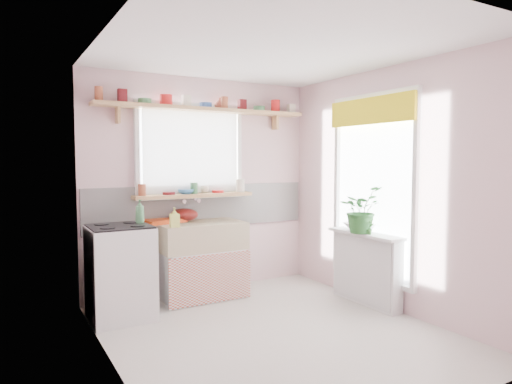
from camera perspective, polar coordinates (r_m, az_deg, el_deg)
room at (r=5.08m, az=3.41°, el=2.04°), size 3.20×3.20×3.20m
sink_unit at (r=5.20m, az=-6.88°, el=-8.37°), size 0.95×0.65×1.11m
cooker at (r=4.68m, az=-16.59°, el=-9.55°), size 0.58×0.58×0.93m
radiator_ledge at (r=5.09m, az=13.62°, el=-9.12°), size 0.22×0.95×0.78m
windowsill at (r=5.27m, az=-7.74°, el=-0.43°), size 1.40×0.22×0.04m
pine_shelf at (r=5.33m, az=-6.29°, el=10.18°), size 2.52×0.24×0.04m
shelf_crockery at (r=5.34m, az=-6.29°, el=10.99°), size 2.47×0.11×0.12m
sill_crockery at (r=5.26m, az=-7.75°, el=0.40°), size 1.35×0.11×0.12m
dish_tray at (r=5.18m, az=-11.65°, el=-3.52°), size 0.51×0.43×0.04m
colander at (r=5.26m, az=-8.98°, el=-2.82°), size 0.36×0.36×0.14m
jade_plant at (r=4.94m, az=12.94°, el=-2.15°), size 0.55×0.51×0.50m
fruit_bowl at (r=5.13m, az=12.98°, el=-4.25°), size 0.36×0.36×0.08m
herb_pot at (r=4.86m, az=13.94°, el=-4.05°), size 0.12×0.10×0.19m
soap_bottle_sink at (r=4.80m, az=-10.15°, el=-3.14°), size 0.10×0.11×0.20m
sill_cup at (r=5.38m, az=-6.51°, el=0.35°), size 0.14×0.14×0.09m
sill_bowl at (r=5.24m, az=-8.76°, el=0.06°), size 0.19×0.19×0.06m
shelf_vase at (r=5.48m, az=-4.55°, el=10.96°), size 0.17×0.17×0.14m
cooker_bottle at (r=4.71m, az=-14.33°, el=-2.35°), size 0.11×0.11×0.24m
fruit at (r=5.13m, az=12.99°, el=-3.54°), size 0.20×0.14×0.10m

